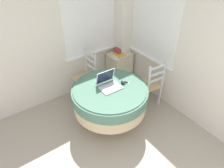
{
  "coord_description": "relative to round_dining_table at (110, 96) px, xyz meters",
  "views": [
    {
      "loc": [
        -0.29,
        -0.13,
        2.65
      ],
      "look_at": [
        1.29,
        2.06,
        0.68
      ],
      "focal_mm": 32.0,
      "sensor_mm": 36.0,
      "label": 1
    }
  ],
  "objects": [
    {
      "name": "dining_chair_near_back_window",
      "position": [
        0.06,
        0.91,
        -0.13
      ],
      "size": [
        0.43,
        0.41,
        0.95
      ],
      "color": "tan",
      "rests_on": "ground_plane"
    },
    {
      "name": "book_on_cabinet",
      "position": [
        0.89,
        0.92,
        0.1
      ],
      "size": [
        0.17,
        0.25,
        0.02
      ],
      "color": "gold",
      "rests_on": "corner_cabinet"
    },
    {
      "name": "laptop",
      "position": [
        0.01,
        0.04,
        0.23
      ],
      "size": [
        0.33,
        0.31,
        0.25
      ],
      "color": "silver",
      "rests_on": "round_dining_table"
    },
    {
      "name": "cell_phone",
      "position": [
        0.29,
        -0.04,
        0.18
      ],
      "size": [
        0.1,
        0.12,
        0.01
      ],
      "color": "#B2B7BC",
      "rests_on": "round_dining_table"
    },
    {
      "name": "corner_cabinet",
      "position": [
        0.94,
        0.96,
        -0.24
      ],
      "size": [
        0.5,
        0.41,
        0.67
      ],
      "color": "beige",
      "rests_on": "ground_plane"
    },
    {
      "name": "corner_room_shell",
      "position": [
        0.26,
        0.08,
        0.7
      ],
      "size": [
        4.61,
        4.96,
        2.55
      ],
      "color": "silver",
      "rests_on": "ground_plane"
    },
    {
      "name": "round_dining_table",
      "position": [
        0.0,
        0.0,
        0.0
      ],
      "size": [
        1.22,
        1.22,
        0.75
      ],
      "color": "#4C3D2D",
      "rests_on": "ground_plane"
    },
    {
      "name": "dining_chair_near_right_window",
      "position": [
        0.9,
        -0.02,
        -0.13
      ],
      "size": [
        0.42,
        0.44,
        0.95
      ],
      "color": "tan",
      "rests_on": "ground_plane"
    },
    {
      "name": "computer_mouse",
      "position": [
        0.24,
        -0.03,
        0.2
      ],
      "size": [
        0.06,
        0.09,
        0.05
      ],
      "color": "black",
      "rests_on": "round_dining_table"
    },
    {
      "name": "storage_box",
      "position": [
        0.95,
        0.99,
        0.15
      ],
      "size": [
        0.19,
        0.16,
        0.11
      ],
      "color": "#9E3338",
      "rests_on": "corner_cabinet"
    }
  ]
}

